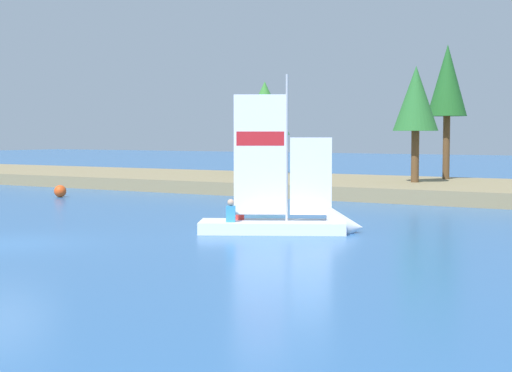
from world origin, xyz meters
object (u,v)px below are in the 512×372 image
at_px(shoreline_tree_centre, 447,82).
at_px(channel_buoy, 60,191).
at_px(shoreline_tree_left, 265,109).
at_px(sailboat, 303,222).
at_px(shoreline_tree_midleft, 416,100).

relative_size(shoreline_tree_centre, channel_buoy, 12.10).
distance_m(shoreline_tree_left, sailboat, 24.51).
xyz_separation_m(shoreline_tree_left, shoreline_tree_midleft, (11.05, -3.84, 0.15)).
relative_size(shoreline_tree_midleft, shoreline_tree_centre, 0.81).
height_order(shoreline_tree_left, shoreline_tree_midleft, shoreline_tree_midleft).
distance_m(shoreline_tree_midleft, shoreline_tree_centre, 3.72).
distance_m(sailboat, channel_buoy, 17.77).
bearing_deg(shoreline_tree_left, channel_buoy, -103.17).
bearing_deg(sailboat, shoreline_tree_left, 94.82).
bearing_deg(shoreline_tree_midleft, shoreline_tree_centre, 83.20).
relative_size(shoreline_tree_left, sailboat, 1.03).
distance_m(shoreline_tree_left, channel_buoy, 14.92).
bearing_deg(channel_buoy, shoreline_tree_centre, 42.73).
height_order(shoreline_tree_centre, channel_buoy, shoreline_tree_centre).
xyz_separation_m(shoreline_tree_midleft, sailboat, (2.37, -16.21, -4.44)).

